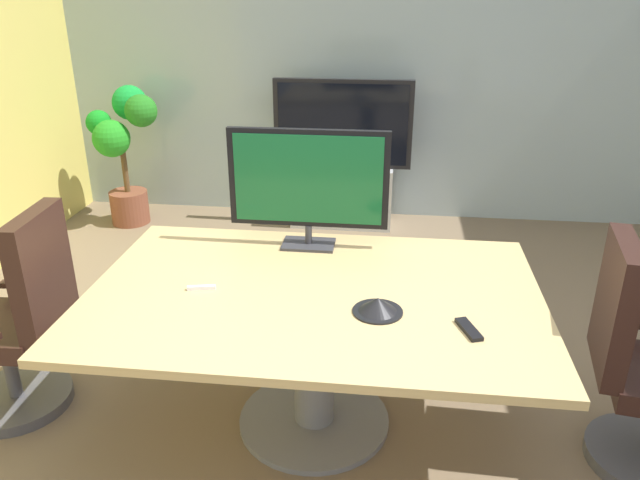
% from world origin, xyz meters
% --- Properties ---
extents(ground_plane, '(7.45, 7.45, 0.00)m').
position_xyz_m(ground_plane, '(0.00, 0.00, 0.00)').
color(ground_plane, '#7A664C').
extents(wall_back_glass_partition, '(5.65, 0.10, 2.82)m').
position_xyz_m(wall_back_glass_partition, '(0.00, 3.22, 1.41)').
color(wall_back_glass_partition, '#9EB2B7').
rests_on(wall_back_glass_partition, ground).
extents(conference_table, '(2.09, 1.39, 0.76)m').
position_xyz_m(conference_table, '(-0.11, 0.11, 0.59)').
color(conference_table, tan).
rests_on(conference_table, ground).
extents(office_chair_left, '(0.61, 0.59, 1.09)m').
position_xyz_m(office_chair_left, '(-1.60, 0.07, 0.46)').
color(office_chair_left, '#4C4C51').
rests_on(office_chair_left, ground).
extents(tv_monitor, '(0.84, 0.18, 0.64)m').
position_xyz_m(tv_monitor, '(-0.21, 0.63, 1.11)').
color(tv_monitor, '#333338').
rests_on(tv_monitor, conference_table).
extents(wall_display_unit, '(1.20, 0.36, 1.31)m').
position_xyz_m(wall_display_unit, '(-0.22, 2.87, 0.44)').
color(wall_display_unit, '#B7BABC').
rests_on(wall_display_unit, ground).
extents(potted_plant, '(0.66, 0.63, 1.22)m').
position_xyz_m(potted_plant, '(-2.13, 2.67, 0.74)').
color(potted_plant, brown).
rests_on(potted_plant, ground).
extents(conference_phone, '(0.22, 0.22, 0.07)m').
position_xyz_m(conference_phone, '(0.19, -0.06, 0.79)').
color(conference_phone, black).
rests_on(conference_phone, conference_table).
extents(remote_control, '(0.10, 0.18, 0.02)m').
position_xyz_m(remote_control, '(0.56, -0.17, 0.76)').
color(remote_control, black).
rests_on(remote_control, conference_table).
extents(whiteboard_marker, '(0.13, 0.05, 0.02)m').
position_xyz_m(whiteboard_marker, '(-0.63, 0.06, 0.77)').
color(whiteboard_marker, silver).
rests_on(whiteboard_marker, conference_table).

